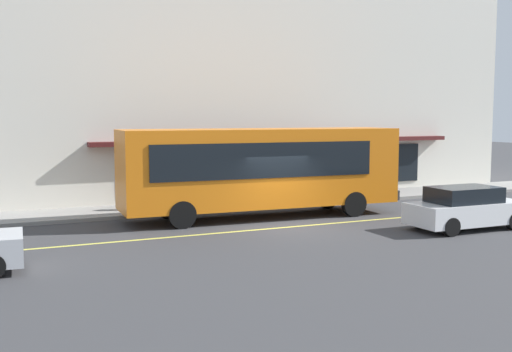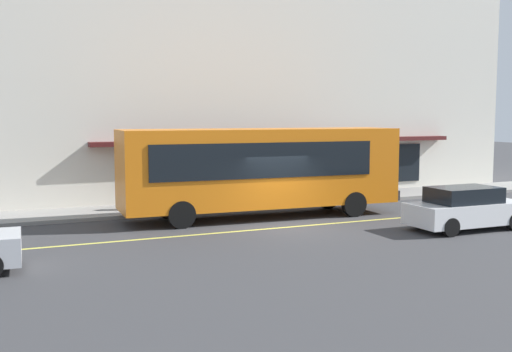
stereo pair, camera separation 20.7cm
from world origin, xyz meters
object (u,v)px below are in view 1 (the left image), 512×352
(bus, at_px, (263,167))
(traffic_light, at_px, (207,151))
(car_white, at_px, (466,208))
(pedestrian_at_corner, at_px, (329,179))
(pedestrian_waiting, at_px, (183,180))

(bus, xyz_separation_m, traffic_light, (-1.48, 2.25, 0.55))
(traffic_light, xyz_separation_m, car_white, (7.01, -7.47, -1.79))
(pedestrian_at_corner, bearing_deg, car_white, -82.61)
(bus, distance_m, pedestrian_at_corner, 5.24)
(bus, bearing_deg, pedestrian_waiting, 123.75)
(traffic_light, bearing_deg, pedestrian_waiting, 124.54)
(traffic_light, bearing_deg, bus, -56.63)
(traffic_light, bearing_deg, car_white, -46.83)
(traffic_light, height_order, pedestrian_at_corner, traffic_light)
(bus, relative_size, pedestrian_waiting, 6.04)
(car_white, bearing_deg, traffic_light, 133.17)
(car_white, relative_size, pedestrian_at_corner, 2.76)
(bus, height_order, pedestrian_at_corner, bus)
(bus, bearing_deg, traffic_light, 123.37)
(pedestrian_waiting, bearing_deg, traffic_light, -55.46)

